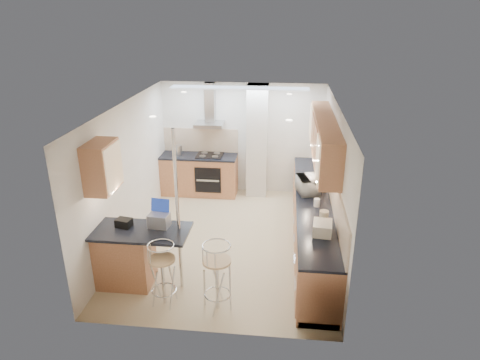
# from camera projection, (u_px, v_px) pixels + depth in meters

# --- Properties ---
(ground) EXTENTS (4.80, 4.80, 0.00)m
(ground) POSITION_uv_depth(u_px,v_px,m) (229.00, 241.00, 7.87)
(ground) COLOR #D1B98B
(ground) RESTS_ON ground
(room_shell) EXTENTS (3.64, 4.84, 2.51)m
(room_shell) POSITION_uv_depth(u_px,v_px,m) (249.00, 155.00, 7.60)
(room_shell) COLOR silver
(room_shell) RESTS_ON ground
(right_counter) EXTENTS (0.63, 4.40, 0.92)m
(right_counter) POSITION_uv_depth(u_px,v_px,m) (313.00, 222.00, 7.54)
(right_counter) COLOR #A16340
(right_counter) RESTS_ON ground
(back_counter) EXTENTS (1.70, 0.63, 0.92)m
(back_counter) POSITION_uv_depth(u_px,v_px,m) (199.00, 174.00, 9.73)
(back_counter) COLOR #A16340
(back_counter) RESTS_ON ground
(peninsula) EXTENTS (1.47, 0.72, 0.94)m
(peninsula) POSITION_uv_depth(u_px,v_px,m) (142.00, 257.00, 6.46)
(peninsula) COLOR #A16340
(peninsula) RESTS_ON ground
(microwave) EXTENTS (0.46, 0.58, 0.28)m
(microwave) POSITION_uv_depth(u_px,v_px,m) (308.00, 185.00, 7.58)
(microwave) COLOR silver
(microwave) RESTS_ON right_counter
(laptop) EXTENTS (0.32, 0.25, 0.20)m
(laptop) POSITION_uv_depth(u_px,v_px,m) (159.00, 220.00, 6.36)
(laptop) COLOR #A1A3A9
(laptop) RESTS_ON peninsula
(bag) EXTENTS (0.25, 0.20, 0.12)m
(bag) POSITION_uv_depth(u_px,v_px,m) (124.00, 223.00, 6.37)
(bag) COLOR black
(bag) RESTS_ON peninsula
(bar_stool_near) EXTENTS (0.49, 0.49, 0.97)m
(bar_stool_near) POSITION_uv_depth(u_px,v_px,m) (163.00, 274.00, 6.03)
(bar_stool_near) COLOR tan
(bar_stool_near) RESTS_ON ground
(bar_stool_end) EXTENTS (0.58, 0.58, 1.03)m
(bar_stool_end) POSITION_uv_depth(u_px,v_px,m) (217.00, 277.00, 5.91)
(bar_stool_end) COLOR tan
(bar_stool_end) RESTS_ON ground
(jar_a) EXTENTS (0.13, 0.13, 0.17)m
(jar_a) POSITION_uv_depth(u_px,v_px,m) (321.00, 170.00, 8.47)
(jar_a) COLOR beige
(jar_a) RESTS_ON right_counter
(jar_b) EXTENTS (0.14, 0.14, 0.15)m
(jar_b) POSITION_uv_depth(u_px,v_px,m) (323.00, 185.00, 7.74)
(jar_b) COLOR beige
(jar_b) RESTS_ON right_counter
(jar_c) EXTENTS (0.18, 0.18, 0.22)m
(jar_c) POSITION_uv_depth(u_px,v_px,m) (324.00, 218.00, 6.46)
(jar_c) COLOR #B2A78F
(jar_c) RESTS_ON right_counter
(jar_d) EXTENTS (0.11, 0.11, 0.13)m
(jar_d) POSITION_uv_depth(u_px,v_px,m) (317.00, 203.00, 7.07)
(jar_d) COLOR silver
(jar_d) RESTS_ON right_counter
(bread_bin) EXTENTS (0.30, 0.36, 0.18)m
(bread_bin) POSITION_uv_depth(u_px,v_px,m) (322.00, 228.00, 6.20)
(bread_bin) COLOR beige
(bread_bin) RESTS_ON right_counter
(kettle) EXTENTS (0.16, 0.16, 0.22)m
(kettle) POSITION_uv_depth(u_px,v_px,m) (179.00, 150.00, 9.53)
(kettle) COLOR #ABAEB0
(kettle) RESTS_ON back_counter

